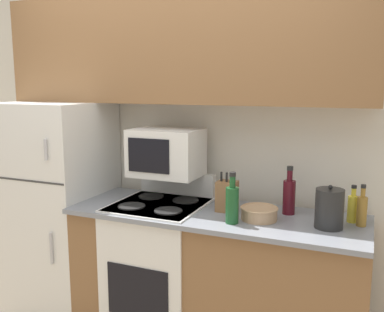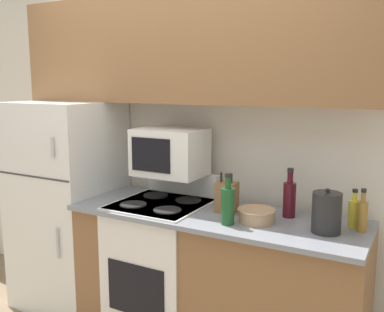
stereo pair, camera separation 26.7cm
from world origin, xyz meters
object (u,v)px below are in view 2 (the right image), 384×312
object	(u,v)px
knife_block	(227,197)
bowl	(256,215)
refrigerator	(68,204)
bottle_wine_red	(289,198)
microwave	(170,152)
bottle_vinegar	(362,215)
stove	(162,267)
kettle	(327,213)
bottle_cooking_spray	(354,212)
bottle_wine_green	(228,204)

from	to	relation	value
knife_block	bowl	world-z (taller)	knife_block
refrigerator	bottle_wine_red	bearing A→B (deg)	3.33
microwave	bottle_vinegar	world-z (taller)	microwave
microwave	bottle_vinegar	size ratio (longest dim) A/B	1.94
stove	bowl	distance (m)	0.84
stove	knife_block	xyz separation A→B (m)	(0.45, 0.05, 0.54)
bottle_vinegar	microwave	bearing A→B (deg)	177.44
bottle_vinegar	kettle	world-z (taller)	kettle
knife_block	bottle_vinegar	size ratio (longest dim) A/B	1.05
microwave	bottle_cooking_spray	bearing A→B (deg)	-0.13
stove	bottle_cooking_spray	bearing A→B (deg)	5.96
refrigerator	bowl	size ratio (longest dim) A/B	7.13
refrigerator	knife_block	world-z (taller)	refrigerator
microwave	knife_block	bearing A→B (deg)	-9.79
knife_block	bottle_wine_red	world-z (taller)	bottle_wine_red
microwave	bottle_cooking_spray	distance (m)	1.23
knife_block	bottle_vinegar	bearing A→B (deg)	1.72
bottle_wine_red	bottle_vinegar	bearing A→B (deg)	-9.26
refrigerator	kettle	bearing A→B (deg)	-2.17
refrigerator	kettle	xyz separation A→B (m)	(1.98, -0.07, 0.25)
microwave	bottle_vinegar	distance (m)	1.28
bottle_vinegar	knife_block	bearing A→B (deg)	-178.28
microwave	bottle_wine_red	distance (m)	0.86
refrigerator	kettle	size ratio (longest dim) A/B	6.48
knife_block	bottle_wine_red	distance (m)	0.38
bottle_wine_red	microwave	bearing A→B (deg)	-179.14
knife_block	bottle_wine_green	size ratio (longest dim) A/B	0.84
bottle_vinegar	bowl	bearing A→B (deg)	-168.38
kettle	bottle_cooking_spray	bearing A→B (deg)	53.92
bottle_cooking_spray	kettle	size ratio (longest dim) A/B	0.89
knife_block	bottle_cooking_spray	size ratio (longest dim) A/B	1.15
stove	bottle_cooking_spray	distance (m)	1.32
refrigerator	bottle_vinegar	world-z (taller)	refrigerator
bowl	refrigerator	bearing A→B (deg)	176.97
microwave	refrigerator	bearing A→B (deg)	-174.35
refrigerator	bottle_wine_red	world-z (taller)	refrigerator
stove	bottle_cooking_spray	world-z (taller)	bottle_cooking_spray
bottle_wine_green	kettle	distance (m)	0.54
knife_block	bottle_vinegar	xyz separation A→B (m)	(0.79, 0.02, -0.00)
microwave	knife_block	distance (m)	0.53
bottle_vinegar	bottle_cooking_spray	world-z (taller)	bottle_vinegar
refrigerator	bottle_vinegar	xyz separation A→B (m)	(2.14, 0.03, 0.23)
microwave	bottle_cooking_spray	xyz separation A→B (m)	(1.21, -0.00, -0.25)
knife_block	bottle_wine_red	size ratio (longest dim) A/B	0.84
bottle_cooking_spray	bottle_wine_red	distance (m)	0.37
bowl	bottle_vinegar	xyz separation A→B (m)	(0.56, 0.12, 0.05)
bowl	bottle_wine_red	xyz separation A→B (m)	(0.14, 0.18, 0.08)
stove	bottle_wine_red	size ratio (longest dim) A/B	3.68
refrigerator	bowl	distance (m)	1.59
bottle_cooking_spray	bottle_wine_red	xyz separation A→B (m)	(-0.37, 0.02, 0.03)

